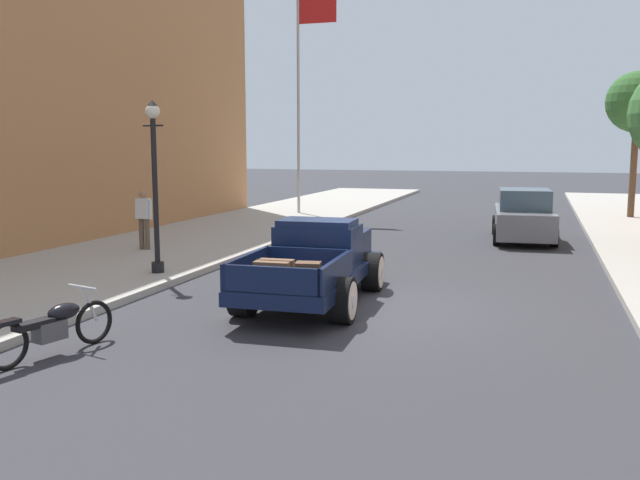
% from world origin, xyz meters
% --- Properties ---
extents(ground_plane, '(140.00, 140.00, 0.00)m').
position_xyz_m(ground_plane, '(0.00, 0.00, 0.00)').
color(ground_plane, '#333338').
extents(sidewalk_left, '(5.50, 64.00, 0.15)m').
position_xyz_m(sidewalk_left, '(-7.25, 0.00, 0.07)').
color(sidewalk_left, '#ADA89E').
rests_on(sidewalk_left, ground).
extents(hotrod_truck_navy, '(2.33, 5.00, 1.58)m').
position_xyz_m(hotrod_truck_navy, '(-1.17, 0.23, 0.75)').
color(hotrod_truck_navy, '#0F1938').
rests_on(hotrod_truck_navy, ground).
extents(motorcycle_parked, '(0.75, 2.07, 0.93)m').
position_xyz_m(motorcycle_parked, '(-3.64, -4.34, 0.44)').
color(motorcycle_parked, black).
rests_on(motorcycle_parked, ground).
extents(car_background_grey, '(2.11, 4.42, 1.65)m').
position_xyz_m(car_background_grey, '(2.49, 10.15, 0.77)').
color(car_background_grey, slate).
rests_on(car_background_grey, ground).
extents(pedestrian_sidewalk_left, '(0.53, 0.22, 1.65)m').
position_xyz_m(pedestrian_sidewalk_left, '(-7.44, 3.98, 1.09)').
color(pedestrian_sidewalk_left, brown).
rests_on(pedestrian_sidewalk_left, sidewalk_left).
extents(street_lamp_near, '(0.50, 0.32, 3.85)m').
position_xyz_m(street_lamp_near, '(-5.24, 1.08, 2.39)').
color(street_lamp_near, black).
rests_on(street_lamp_near, sidewalk_left).
extents(flagpole, '(1.74, 0.16, 9.16)m').
position_xyz_m(flagpole, '(-6.64, 15.05, 5.77)').
color(flagpole, '#B2B2B7').
rests_on(flagpole, sidewalk_left).
extents(street_tree_third, '(2.42, 2.42, 5.79)m').
position_xyz_m(street_tree_third, '(6.50, 17.53, 4.68)').
color(street_tree_third, brown).
rests_on(street_tree_third, sidewalk_right).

